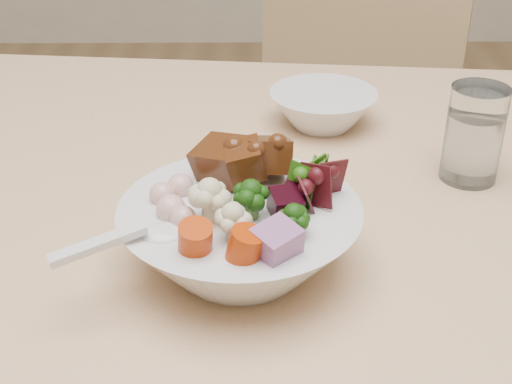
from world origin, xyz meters
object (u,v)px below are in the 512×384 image
chair_far (339,178)px  water_glass (473,138)px  dining_table (464,299)px  side_bowl (323,109)px  food_bowl (242,233)px

chair_far → water_glass: size_ratio=8.02×
dining_table → side_bowl: side_bowl is taller
dining_table → side_bowl: 0.30m
side_bowl → chair_far: bearing=78.1°
dining_table → food_bowl: food_bowl is taller
water_glass → side_bowl: water_glass is taller
dining_table → water_glass: 0.17m
chair_far → food_bowl: (-0.18, -0.69, 0.33)m
dining_table → side_bowl: (-0.13, 0.25, 0.10)m
chair_far → food_bowl: size_ratio=3.99×
food_bowl → water_glass: bearing=33.4°
food_bowl → side_bowl: size_ratio=1.58×
chair_far → side_bowl: 0.51m
water_glass → side_bowl: bearing=136.8°
chair_far → water_glass: bearing=-62.2°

